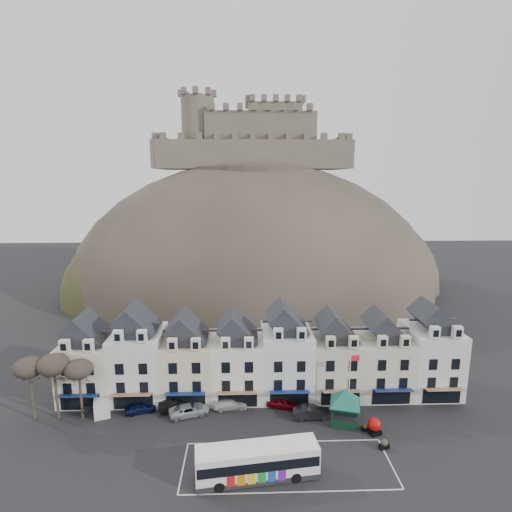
{
  "coord_description": "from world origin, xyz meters",
  "views": [
    {
      "loc": [
        -2.53,
        -35.75,
        29.96
      ],
      "look_at": [
        -0.6,
        24.0,
        18.09
      ],
      "focal_mm": 28.0,
      "sensor_mm": 36.0,
      "label": 1
    }
  ],
  "objects": [
    {
      "name": "car_navy",
      "position": [
        -16.0,
        11.44,
        0.66
      ],
      "size": [
        4.18,
        2.62,
        1.33
      ],
      "primitive_type": "imported",
      "rotation": [
        0.0,
        0.0,
        1.86
      ],
      "color": "#0B0F3A",
      "rests_on": "ground"
    },
    {
      "name": "car_white",
      "position": [
        -4.4,
        12.0,
        0.66
      ],
      "size": [
        4.7,
        2.35,
        1.31
      ],
      "primitive_type": "imported",
      "rotation": [
        0.0,
        0.0,
        1.69
      ],
      "color": "silver",
      "rests_on": "ground"
    },
    {
      "name": "car_charcoal",
      "position": [
        6.0,
        9.5,
        0.79
      ],
      "size": [
        4.82,
        1.82,
        1.57
      ],
      "primitive_type": "imported",
      "rotation": [
        0.0,
        0.0,
        1.6
      ],
      "color": "black",
      "rests_on": "ground"
    },
    {
      "name": "car_silver",
      "position": [
        -9.6,
        10.7,
        0.71
      ],
      "size": [
        5.51,
        3.83,
        1.42
      ],
      "primitive_type": "imported",
      "rotation": [
        0.0,
        0.0,
        1.89
      ],
      "color": "#ABAFB3",
      "rests_on": "ground"
    },
    {
      "name": "townhouse_terrace",
      "position": [
        0.15,
        15.97,
        5.3
      ],
      "size": [
        54.4,
        9.35,
        11.8
      ],
      "color": "silver",
      "rests_on": "ground"
    },
    {
      "name": "tree_left_far",
      "position": [
        -29.0,
        10.5,
        6.9
      ],
      "size": [
        3.61,
        3.61,
        8.24
      ],
      "color": "#31291F",
      "rests_on": "ground"
    },
    {
      "name": "ground",
      "position": [
        0.0,
        0.0,
        0.0
      ],
      "size": [
        300.0,
        300.0,
        0.0
      ],
      "primitive_type": "plane",
      "color": "black",
      "rests_on": "ground"
    },
    {
      "name": "planter_east",
      "position": [
        13.13,
        3.5,
        0.54
      ],
      "size": [
        1.23,
        0.85,
        1.11
      ],
      "rotation": [
        0.0,
        0.0,
        0.29
      ],
      "color": "black",
      "rests_on": "ground"
    },
    {
      "name": "car_black",
      "position": [
        -11.28,
        11.84,
        0.79
      ],
      "size": [
        5.05,
        3.11,
        1.57
      ],
      "primitive_type": "imported",
      "rotation": [
        0.0,
        0.0,
        1.9
      ],
      "color": "black",
      "rests_on": "ground"
    },
    {
      "name": "bus_shelter",
      "position": [
        9.86,
        8.4,
        3.55
      ],
      "size": [
        6.96,
        6.96,
        4.58
      ],
      "rotation": [
        0.0,
        0.0,
        -0.27
      ],
      "color": "black",
      "rests_on": "ground"
    },
    {
      "name": "red_buoy",
      "position": [
        12.87,
        6.21,
        1.01
      ],
      "size": [
        1.67,
        1.67,
        1.98
      ],
      "rotation": [
        0.0,
        0.0,
        0.31
      ],
      "color": "black",
      "rests_on": "ground"
    },
    {
      "name": "car_maroon",
      "position": [
        2.45,
        12.0,
        0.7
      ],
      "size": [
        4.39,
        2.68,
        1.4
      ],
      "primitive_type": "imported",
      "rotation": [
        0.0,
        0.0,
        1.3
      ],
      "color": "#61050F",
      "rests_on": "ground"
    },
    {
      "name": "planter_west",
      "position": [
        12.0,
        6.77,
        0.45
      ],
      "size": [
        0.95,
        0.65,
        0.93
      ],
      "rotation": [
        0.0,
        0.0,
        -0.05
      ],
      "color": "black",
      "rests_on": "ground"
    },
    {
      "name": "bus",
      "position": [
        -1.26,
        -0.4,
        1.93
      ],
      "size": [
        12.64,
        4.43,
        3.49
      ],
      "rotation": [
        0.0,
        0.0,
        0.13
      ],
      "color": "#262628",
      "rests_on": "ground"
    },
    {
      "name": "castle",
      "position": [
        0.51,
        75.93,
        40.19
      ],
      "size": [
        50.2,
        22.2,
        22.0
      ],
      "color": "#5D5647",
      "rests_on": "ground"
    },
    {
      "name": "tree_left_mid",
      "position": [
        -26.0,
        10.5,
        7.24
      ],
      "size": [
        3.78,
        3.78,
        8.64
      ],
      "color": "#31291F",
      "rests_on": "ground"
    },
    {
      "name": "white_van",
      "position": [
        -21.06,
        12.0,
        1.0
      ],
      "size": [
        3.2,
        4.73,
        1.99
      ],
      "rotation": [
        0.0,
        0.0,
        0.33
      ],
      "color": "silver",
      "rests_on": "ground"
    },
    {
      "name": "tree_left_near",
      "position": [
        -23.0,
        10.5,
        6.55
      ],
      "size": [
        3.43,
        3.43,
        7.84
      ],
      "color": "#31291F",
      "rests_on": "ground"
    },
    {
      "name": "flagpole",
      "position": [
        10.8,
        9.95,
        4.84
      ],
      "size": [
        1.22,
        0.2,
        8.47
      ],
      "rotation": [
        0.0,
        0.0,
        0.1
      ],
      "color": "silver",
      "rests_on": "ground"
    },
    {
      "name": "coach_bay_markings",
      "position": [
        2.0,
        1.25,
        0.0
      ],
      "size": [
        22.0,
        7.5,
        0.01
      ],
      "primitive_type": "cube",
      "color": "silver",
      "rests_on": "ground"
    },
    {
      "name": "castle_hill",
      "position": [
        1.25,
        68.95,
        0.11
      ],
      "size": [
        100.0,
        76.0,
        68.0
      ],
      "color": "#332F28",
      "rests_on": "ground"
    }
  ]
}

